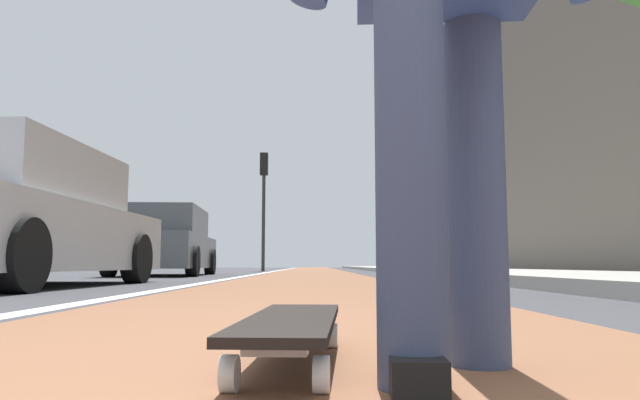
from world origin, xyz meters
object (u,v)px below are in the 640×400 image
Objects in this scene: parked_car_mid at (165,243)px; traffic_light at (264,189)px; skateboard at (292,325)px; parked_car_near at (7,220)px.

traffic_light reaches higher than parked_car_mid.
parked_car_near reaches higher than skateboard.
parked_car_near is (4.90, 3.18, 0.61)m from skateboard.
traffic_light reaches higher than parked_car_near.
parked_car_mid is (11.72, 3.20, 0.60)m from skateboard.
traffic_light is (8.18, -1.44, 2.23)m from parked_car_mid.
traffic_light is (15.00, -1.42, 2.22)m from parked_car_near.
parked_car_mid reaches higher than skateboard.
traffic_light reaches higher than skateboard.
parked_car_mid is 1.07× the size of traffic_light.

